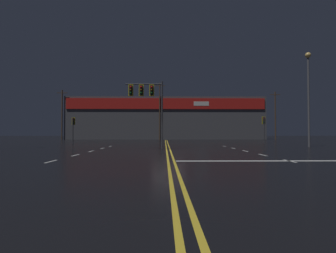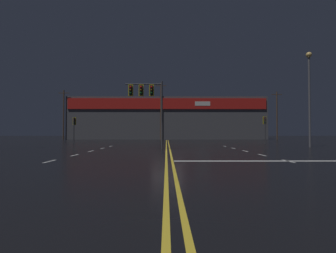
% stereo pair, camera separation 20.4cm
% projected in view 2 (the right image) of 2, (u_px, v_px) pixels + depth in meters
% --- Properties ---
extents(ground_plane, '(200.00, 200.00, 0.00)m').
position_uv_depth(ground_plane, '(168.00, 151.00, 20.32)').
color(ground_plane, black).
extents(road_markings, '(17.80, 60.00, 0.01)m').
position_uv_depth(road_markings, '(187.00, 153.00, 18.75)').
color(road_markings, gold).
rests_on(road_markings, ground).
extents(traffic_signal_median, '(3.20, 0.36, 5.87)m').
position_uv_depth(traffic_signal_median, '(146.00, 96.00, 22.47)').
color(traffic_signal_median, '#38383D').
rests_on(traffic_signal_median, ground).
extents(traffic_signal_corner_northeast, '(0.42, 0.36, 3.52)m').
position_uv_depth(traffic_signal_corner_northeast, '(265.00, 124.00, 33.54)').
color(traffic_signal_corner_northeast, '#38383D').
rests_on(traffic_signal_corner_northeast, ground).
extents(traffic_signal_corner_northwest, '(0.42, 0.36, 3.43)m').
position_uv_depth(traffic_signal_corner_northwest, '(74.00, 124.00, 33.96)').
color(traffic_signal_corner_northwest, '#38383D').
rests_on(traffic_signal_corner_northwest, ground).
extents(streetlight_far_left, '(0.56, 0.56, 9.57)m').
position_uv_depth(streetlight_far_left, '(309.00, 86.00, 26.28)').
color(streetlight_far_left, '#59595E').
rests_on(streetlight_far_left, ground).
extents(building_backdrop, '(42.57, 10.23, 9.13)m').
position_uv_depth(building_backdrop, '(167.00, 119.00, 59.93)').
color(building_backdrop, '#4C4C51').
rests_on(building_backdrop, ground).
extents(utility_pole_row, '(46.81, 0.26, 11.86)m').
position_uv_depth(utility_pole_row, '(166.00, 113.00, 54.64)').
color(utility_pole_row, '#4C3828').
rests_on(utility_pole_row, ground).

